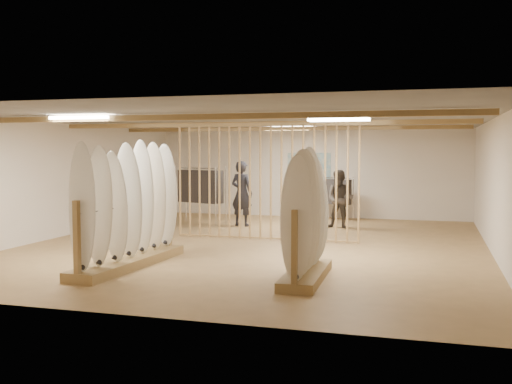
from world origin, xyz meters
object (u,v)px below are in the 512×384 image
(shopper_a, at_px, (242,189))
(shopper_b, at_px, (340,195))
(rack_right, at_px, (306,237))
(clothing_rack_b, at_px, (332,192))
(clothing_rack_a, at_px, (200,186))
(rack_left, at_px, (129,225))

(shopper_a, relative_size, shopper_b, 1.15)
(rack_right, height_order, clothing_rack_b, rack_right)
(clothing_rack_a, bearing_deg, rack_left, -59.52)
(rack_left, xyz_separation_m, clothing_rack_b, (2.39, 8.40, 0.10))
(rack_left, distance_m, clothing_rack_b, 8.73)
(rack_left, relative_size, shopper_b, 1.78)
(shopper_a, distance_m, shopper_b, 2.76)
(clothing_rack_b, bearing_deg, rack_right, -61.19)
(shopper_b, bearing_deg, clothing_rack_b, 110.29)
(clothing_rack_a, distance_m, clothing_rack_b, 4.06)
(rack_left, distance_m, clothing_rack_a, 6.59)
(rack_right, bearing_deg, rack_left, 175.02)
(rack_right, height_order, shopper_a, rack_right)
(rack_right, bearing_deg, shopper_a, 114.36)
(shopper_a, bearing_deg, rack_left, 104.73)
(rack_left, height_order, shopper_b, rack_left)
(clothing_rack_a, bearing_deg, clothing_rack_b, 48.39)
(rack_left, height_order, clothing_rack_a, rack_left)
(shopper_a, bearing_deg, rack_right, 132.72)
(shopper_a, bearing_deg, shopper_b, -158.23)
(clothing_rack_a, distance_m, shopper_a, 1.38)
(clothing_rack_a, height_order, shopper_a, shopper_a)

